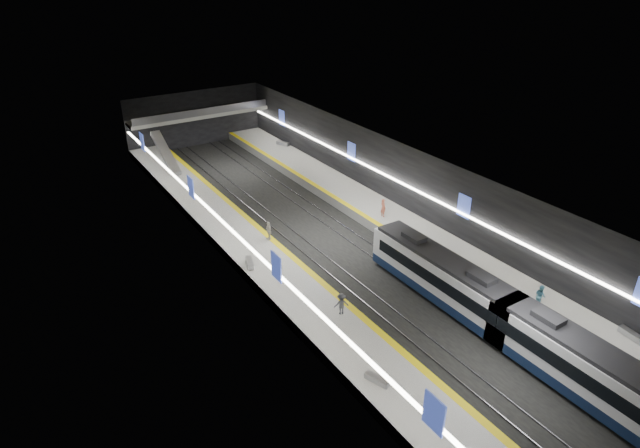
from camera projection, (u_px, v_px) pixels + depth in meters
ground at (328, 241)px, 53.03m from camera, size 70.00×70.00×0.00m
ceiling at (328, 166)px, 49.37m from camera, size 20.00×70.00×0.04m
wall_left at (232, 231)px, 46.41m from camera, size 0.04×70.00×8.00m
wall_right at (407, 183)px, 56.00m from camera, size 0.04×70.00×8.00m
wall_back at (195, 119)px, 77.43m from camera, size 20.00×0.04×8.00m
platform_left at (260, 258)px, 49.20m from camera, size 5.00×70.00×1.00m
tile_surface_left at (259, 253)px, 48.97m from camera, size 5.00×70.00×0.02m
tactile_strip_left at (280, 247)px, 50.02m from camera, size 0.60×70.00×0.02m
platform_right at (387, 219)px, 56.40m from camera, size 5.00×70.00×1.00m
tile_surface_right at (387, 214)px, 56.16m from camera, size 5.00×70.00×0.02m
tactile_strip_right at (370, 219)px, 55.10m from camera, size 0.60×70.00×0.02m
rails at (328, 241)px, 53.00m from camera, size 6.52×70.00×0.12m
train at (509, 319)px, 38.32m from camera, size 2.69×28.28×3.60m
ad_posters at (322, 196)px, 51.72m from camera, size 19.94×53.50×2.20m
cove_light_left at (234, 233)px, 46.59m from camera, size 0.25×68.60×0.12m
cove_light_right at (406, 185)px, 55.99m from camera, size 0.25×68.60×0.12m
mezzanine_bridge at (200, 115)px, 75.40m from camera, size 20.00×3.00×1.50m
escalator at (165, 153)px, 67.59m from camera, size 1.20×7.50×3.92m
bench_left_near at (377, 380)px, 34.26m from camera, size 1.00×1.77×0.42m
bench_left_far at (250, 263)px, 47.00m from camera, size 1.12×1.96×0.46m
bench_right_near at (632, 335)px, 38.18m from camera, size 0.76×1.95×0.46m
bench_right_far at (283, 143)px, 75.99m from camera, size 1.31×2.07×0.49m
passenger_right_a at (383, 208)px, 55.29m from camera, size 0.50×0.74×1.96m
passenger_right_b at (540, 296)px, 41.34m from camera, size 0.97×1.09×1.84m
passenger_left_a at (269, 231)px, 50.87m from camera, size 0.58×1.13×1.85m
passenger_left_b at (341, 304)px, 40.42m from camera, size 1.30×1.00×1.77m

